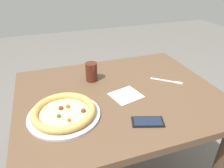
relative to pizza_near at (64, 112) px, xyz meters
name	(u,v)px	position (x,y,z in m)	size (l,w,h in m)	color
dining_table	(119,108)	(0.33, 0.12, -0.13)	(1.16, 0.93, 0.75)	brown
pizza_near	(64,112)	(0.00, 0.00, 0.00)	(0.36, 0.36, 0.05)	#B7B7BC
drink_cup_colored	(91,72)	(0.22, 0.31, 0.04)	(0.07, 0.07, 0.12)	#4C1E14
paper_napkin	(126,95)	(0.36, 0.07, -0.02)	(0.16, 0.14, 0.00)	white
fork	(168,81)	(0.67, 0.14, -0.02)	(0.17, 0.14, 0.00)	silver
cell_phone	(148,122)	(0.37, -0.18, -0.02)	(0.17, 0.12, 0.01)	black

